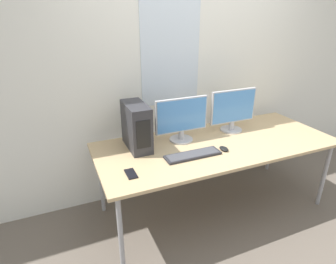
# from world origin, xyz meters

# --- Properties ---
(ground_plane) EXTENTS (14.00, 14.00, 0.00)m
(ground_plane) POSITION_xyz_m (0.00, 0.00, 0.00)
(ground_plane) COLOR #665B51
(wall_back) EXTENTS (8.00, 0.07, 2.70)m
(wall_back) POSITION_xyz_m (-0.00, 1.07, 1.35)
(wall_back) COLOR silver
(wall_back) RESTS_ON ground_plane
(desk) EXTENTS (2.28, 0.94, 0.74)m
(desk) POSITION_xyz_m (0.00, 0.47, 0.70)
(desk) COLOR tan
(desk) RESTS_ON ground_plane
(pc_tower) EXTENTS (0.18, 0.40, 0.41)m
(pc_tower) POSITION_xyz_m (-0.72, 0.68, 0.95)
(pc_tower) COLOR #2D2D33
(pc_tower) RESTS_ON desk
(monitor_main) EXTENTS (0.52, 0.22, 0.42)m
(monitor_main) POSITION_xyz_m (-0.29, 0.66, 0.96)
(monitor_main) COLOR #B7B7BC
(monitor_main) RESTS_ON desk
(monitor_right_near) EXTENTS (0.51, 0.22, 0.43)m
(monitor_right_near) POSITION_xyz_m (0.30, 0.68, 0.97)
(monitor_right_near) COLOR #B7B7BC
(monitor_right_near) RESTS_ON desk
(keyboard) EXTENTS (0.50, 0.14, 0.02)m
(keyboard) POSITION_xyz_m (-0.34, 0.32, 0.75)
(keyboard) COLOR #28282D
(keyboard) RESTS_ON desk
(mouse) EXTENTS (0.07, 0.11, 0.03)m
(mouse) POSITION_xyz_m (-0.03, 0.32, 0.75)
(mouse) COLOR black
(mouse) RESTS_ON desk
(cell_phone) EXTENTS (0.07, 0.15, 0.01)m
(cell_phone) POSITION_xyz_m (-0.91, 0.25, 0.75)
(cell_phone) COLOR black
(cell_phone) RESTS_ON desk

